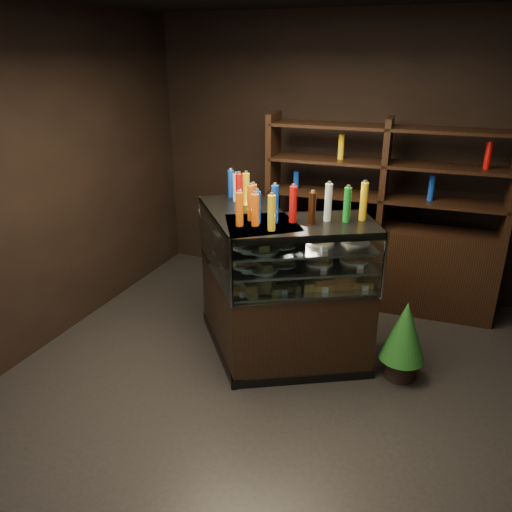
# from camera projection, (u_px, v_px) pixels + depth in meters

# --- Properties ---
(ground) EXTENTS (5.00, 5.00, 0.00)m
(ground) POSITION_uv_depth(u_px,v_px,m) (296.00, 411.00, 3.87)
(ground) COLOR black
(ground) RESTS_ON ground
(room_shell) EXTENTS (5.02, 5.02, 3.01)m
(room_shell) POSITION_uv_depth(u_px,v_px,m) (306.00, 163.00, 3.13)
(room_shell) COLOR black
(room_shell) RESTS_ON ground
(display_case) EXTENTS (1.82, 1.34, 1.34)m
(display_case) POSITION_uv_depth(u_px,v_px,m) (272.00, 311.00, 4.42)
(display_case) COLOR black
(display_case) RESTS_ON ground
(food_display) EXTENTS (1.50, 0.98, 0.42)m
(food_display) POSITION_uv_depth(u_px,v_px,m) (273.00, 254.00, 4.21)
(food_display) COLOR #B88742
(food_display) RESTS_ON display_case
(bottles_top) EXTENTS (1.33, 0.84, 0.30)m
(bottles_top) POSITION_uv_depth(u_px,v_px,m) (274.00, 201.00, 4.04)
(bottles_top) COLOR #B20C0A
(bottles_top) RESTS_ON display_case
(potted_conifer) EXTENTS (0.38, 0.38, 0.81)m
(potted_conifer) POSITION_uv_depth(u_px,v_px,m) (405.00, 330.00, 4.11)
(potted_conifer) COLOR black
(potted_conifer) RESTS_ON ground
(back_shelving) EXTENTS (2.43, 0.54, 2.00)m
(back_shelving) POSITION_uv_depth(u_px,v_px,m) (377.00, 252.00, 5.32)
(back_shelving) COLOR black
(back_shelving) RESTS_ON ground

